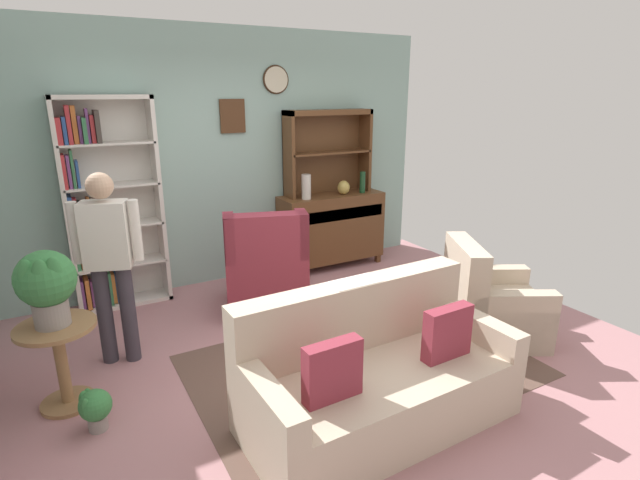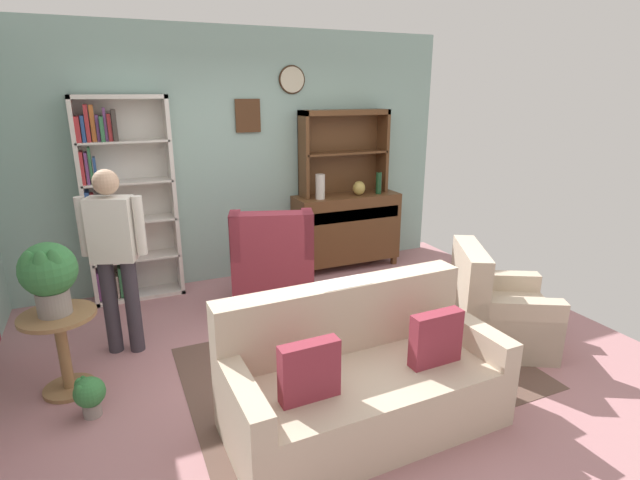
# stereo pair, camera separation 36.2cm
# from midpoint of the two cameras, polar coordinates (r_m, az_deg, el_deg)

# --- Properties ---
(ground_plane) EXTENTS (5.40, 4.60, 0.02)m
(ground_plane) POSITION_cam_midpoint_polar(r_m,az_deg,el_deg) (4.22, -2.37, -13.50)
(ground_plane) COLOR #B27A7F
(wall_back) EXTENTS (5.00, 0.09, 2.80)m
(wall_back) POSITION_cam_midpoint_polar(r_m,az_deg,el_deg) (5.67, -12.50, 9.30)
(wall_back) COLOR #93B7AD
(wall_back) RESTS_ON ground_plane
(area_rug) EXTENTS (2.65, 1.81, 0.01)m
(area_rug) POSITION_cam_midpoint_polar(r_m,az_deg,el_deg) (4.07, 2.20, -14.51)
(area_rug) COLOR brown
(area_rug) RESTS_ON ground_plane
(bookshelf) EXTENTS (0.90, 0.30, 2.10)m
(bookshelf) POSITION_cam_midpoint_polar(r_m,az_deg,el_deg) (5.31, -25.67, 3.32)
(bookshelf) COLOR silver
(bookshelf) RESTS_ON ground_plane
(sideboard) EXTENTS (1.30, 0.45, 0.92)m
(sideboard) POSITION_cam_midpoint_polar(r_m,az_deg,el_deg) (6.06, -0.38, 1.53)
(sideboard) COLOR brown
(sideboard) RESTS_ON ground_plane
(sideboard_hutch) EXTENTS (1.10, 0.26, 1.00)m
(sideboard_hutch) POSITION_cam_midpoint_polar(r_m,az_deg,el_deg) (5.96, -0.92, 11.55)
(sideboard_hutch) COLOR brown
(sideboard_hutch) RESTS_ON sideboard
(vase_tall) EXTENTS (0.11, 0.11, 0.29)m
(vase_tall) POSITION_cam_midpoint_polar(r_m,az_deg,el_deg) (5.69, -3.45, 6.21)
(vase_tall) COLOR beige
(vase_tall) RESTS_ON sideboard
(vase_round) EXTENTS (0.15, 0.15, 0.17)m
(vase_round) POSITION_cam_midpoint_polar(r_m,az_deg,el_deg) (5.95, 1.03, 6.14)
(vase_round) COLOR tan
(vase_round) RESTS_ON sideboard
(bottle_wine) EXTENTS (0.07, 0.07, 0.26)m
(bottle_wine) POSITION_cam_midpoint_polar(r_m,az_deg,el_deg) (6.06, 3.28, 6.76)
(bottle_wine) COLOR #194223
(bottle_wine) RESTS_ON sideboard
(couch_floral) EXTENTS (1.82, 0.89, 0.90)m
(couch_floral) POSITION_cam_midpoint_polar(r_m,az_deg,el_deg) (3.36, 3.35, -15.83)
(couch_floral) COLOR beige
(couch_floral) RESTS_ON ground_plane
(armchair_floral) EXTENTS (1.04, 1.03, 0.88)m
(armchair_floral) POSITION_cam_midpoint_polar(r_m,az_deg,el_deg) (4.59, 17.17, -7.46)
(armchair_floral) COLOR beige
(armchair_floral) RESTS_ON ground_plane
(wingback_chair) EXTENTS (0.99, 1.00, 1.05)m
(wingback_chair) POSITION_cam_midpoint_polar(r_m,az_deg,el_deg) (4.91, -8.47, -4.00)
(wingback_chair) COLOR maroon
(wingback_chair) RESTS_ON ground_plane
(plant_stand) EXTENTS (0.52, 0.52, 0.62)m
(plant_stand) POSITION_cam_midpoint_polar(r_m,az_deg,el_deg) (3.97, -30.49, -11.68)
(plant_stand) COLOR #997047
(plant_stand) RESTS_ON ground_plane
(potted_plant_large) EXTENTS (0.38, 0.38, 0.53)m
(potted_plant_large) POSITION_cam_midpoint_polar(r_m,az_deg,el_deg) (3.76, -31.88, -4.36)
(potted_plant_large) COLOR gray
(potted_plant_large) RESTS_ON plant_stand
(potted_plant_small) EXTENTS (0.21, 0.21, 0.29)m
(potted_plant_small) POSITION_cam_midpoint_polar(r_m,az_deg,el_deg) (3.72, -27.56, -17.01)
(potted_plant_small) COLOR gray
(potted_plant_small) RESTS_ON ground_plane
(person_reading) EXTENTS (0.52, 0.30, 1.56)m
(person_reading) POSITION_cam_midpoint_polar(r_m,az_deg,el_deg) (4.19, -25.77, -1.75)
(person_reading) COLOR #38333D
(person_reading) RESTS_ON ground_plane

